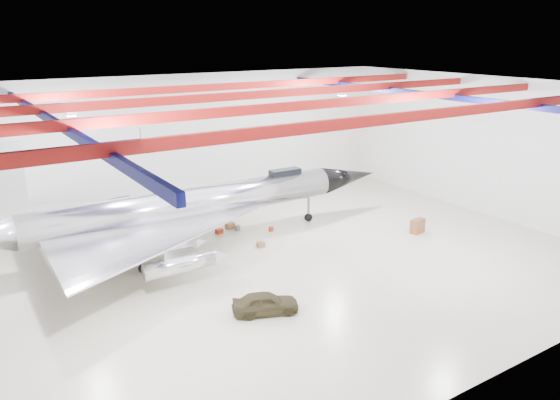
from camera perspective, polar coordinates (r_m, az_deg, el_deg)
floor at (r=34.80m, az=-0.64°, el=-6.87°), size 40.00×40.00×0.00m
wall_back at (r=46.04m, az=-10.74°, el=5.95°), size 40.00×0.00×40.00m
wall_right at (r=46.53m, az=20.74°, el=5.26°), size 0.00×30.00×30.00m
ceiling at (r=31.98m, az=-0.71°, el=11.47°), size 40.00×40.00×0.00m
ceiling_structure at (r=32.05m, az=-0.70°, el=10.27°), size 39.50×29.50×1.08m
jet_aircraft at (r=37.53m, az=-9.43°, el=-0.85°), size 30.50×17.72×8.32m
jeep at (r=29.00m, az=-1.54°, el=-10.71°), size 3.75×2.57×1.18m
desk at (r=41.41m, az=14.18°, el=-2.65°), size 1.23×0.76×1.06m
toolbox_red at (r=40.38m, az=-6.39°, el=-3.25°), size 0.58×0.50×0.36m
parts_bin at (r=41.33m, az=-5.25°, el=-2.67°), size 0.71×0.60×0.44m
crate_small at (r=36.82m, az=-12.19°, el=-5.67°), size 0.45×0.40×0.27m
tool_chest at (r=40.62m, az=-0.95°, el=-3.05°), size 0.38×0.38×0.33m
oil_barrel at (r=37.69m, az=-2.03°, el=-4.66°), size 0.55×0.46×0.36m
spares_box at (r=40.93m, az=-4.47°, el=-2.92°), size 0.47×0.47×0.36m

